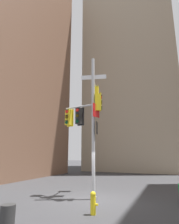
% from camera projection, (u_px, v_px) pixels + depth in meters
% --- Properties ---
extents(ground, '(120.00, 120.00, 0.00)m').
position_uv_depth(ground, '(94.00, 200.00, 10.12)').
color(ground, '#38383A').
extents(building_tower_left, '(12.98, 12.98, 30.81)m').
position_uv_depth(building_tower_left, '(3.00, 53.00, 24.68)').
color(building_tower_left, brown).
rests_on(building_tower_left, ground).
extents(building_mid_block, '(14.14, 14.14, 44.20)m').
position_uv_depth(building_mid_block, '(132.00, 48.00, 35.63)').
color(building_mid_block, tan).
rests_on(building_mid_block, ground).
extents(signal_pole_assembly, '(2.72, 2.98, 8.31)m').
position_uv_depth(signal_pole_assembly, '(90.00, 111.00, 11.87)').
color(signal_pole_assembly, '#B2B2B5').
rests_on(signal_pole_assembly, ground).
extents(fire_hydrant, '(0.33, 0.23, 0.89)m').
position_uv_depth(fire_hydrant, '(93.00, 202.00, 7.66)').
color(fire_hydrant, yellow).
rests_on(fire_hydrant, ground).
extents(trash_bin, '(0.47, 0.47, 0.81)m').
position_uv_depth(trash_bin, '(7.00, 218.00, 5.95)').
color(trash_bin, '#2D2D2D').
rests_on(trash_bin, ground).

